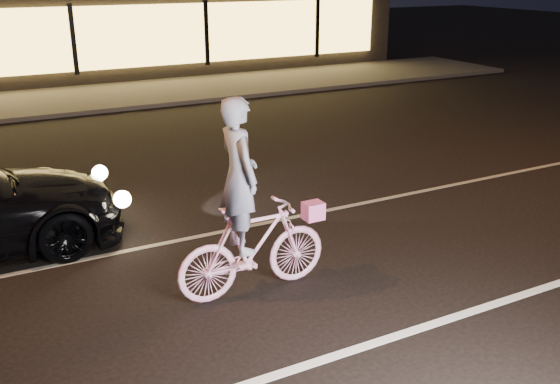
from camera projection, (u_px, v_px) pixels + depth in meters
ground at (311, 282)px, 7.91m from camera, size 90.00×90.00×0.00m
lane_stripe_near at (382, 341)px, 6.67m from camera, size 60.00×0.12×0.01m
lane_stripe_far at (245, 227)px, 9.57m from camera, size 60.00×0.10×0.01m
sidewalk at (91, 98)px, 18.70m from camera, size 30.00×4.00×0.12m
storefront at (50, 14)px, 22.95m from camera, size 25.40×8.42×4.20m
cyclist at (249, 227)px, 7.38m from camera, size 1.94×0.67×2.44m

